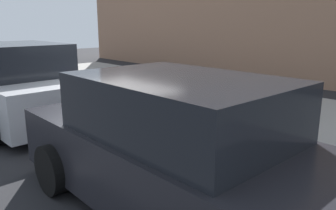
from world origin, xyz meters
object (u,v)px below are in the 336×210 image
(parked_car_silver_1, at_px, (18,85))
(fire_hydrant, at_px, (128,89))
(suitcase_black_3, at_px, (178,103))
(suitcase_olive_4, at_px, (166,104))
(bollard_post, at_px, (106,88))
(parked_car_charcoal_0, at_px, (179,151))
(suitcase_maroon_1, at_px, (218,115))
(suitcase_navy_0, at_px, (238,121))
(suitcase_teal_5, at_px, (150,97))
(suitcase_silver_2, at_px, (196,113))

(parked_car_silver_1, bearing_deg, fire_hydrant, -114.18)
(suitcase_black_3, bearing_deg, suitcase_olive_4, -12.81)
(bollard_post, bearing_deg, fire_hydrant, -168.93)
(parked_car_charcoal_0, bearing_deg, parked_car_silver_1, 0.00)
(suitcase_maroon_1, height_order, suitcase_black_3, suitcase_black_3)
(suitcase_navy_0, xyz_separation_m, suitcase_black_3, (1.42, 0.09, 0.10))
(suitcase_navy_0, bearing_deg, suitcase_teal_5, -0.51)
(suitcase_teal_5, xyz_separation_m, parked_car_charcoal_0, (-3.29, 2.28, 0.26))
(suitcase_olive_4, relative_size, bollard_post, 1.14)
(suitcase_silver_2, height_order, parked_car_charcoal_0, parked_car_charcoal_0)
(suitcase_teal_5, bearing_deg, parked_car_charcoal_0, 145.27)
(suitcase_teal_5, height_order, parked_car_silver_1, parked_car_silver_1)
(suitcase_olive_4, relative_size, parked_car_charcoal_0, 0.18)
(parked_car_charcoal_0, bearing_deg, suitcase_black_3, -43.80)
(suitcase_silver_2, xyz_separation_m, suitcase_black_3, (0.46, 0.04, 0.12))
(suitcase_black_3, relative_size, parked_car_silver_1, 0.24)
(suitcase_black_3, bearing_deg, suitcase_teal_5, -6.43)
(suitcase_silver_2, relative_size, bollard_post, 0.86)
(suitcase_black_3, distance_m, parked_car_silver_1, 3.54)
(suitcase_black_3, relative_size, bollard_post, 1.48)
(bollard_post, xyz_separation_m, parked_car_charcoal_0, (-4.81, 2.07, 0.24))
(suitcase_navy_0, xyz_separation_m, suitcase_maroon_1, (0.49, -0.03, 0.00))
(suitcase_black_3, distance_m, bollard_post, 2.56)
(suitcase_navy_0, distance_m, suitcase_maroon_1, 0.49)
(suitcase_silver_2, xyz_separation_m, suitcase_olive_4, (0.96, -0.08, -0.02))
(suitcase_olive_4, distance_m, fire_hydrant, 1.30)
(suitcase_maroon_1, bearing_deg, suitcase_olive_4, 0.52)
(suitcase_maroon_1, bearing_deg, fire_hydrant, 1.36)
(suitcase_teal_5, distance_m, parked_car_charcoal_0, 4.01)
(suitcase_black_3, distance_m, fire_hydrant, 1.79)
(suitcase_maroon_1, height_order, parked_car_silver_1, parked_car_silver_1)
(suitcase_maroon_1, xyz_separation_m, suitcase_silver_2, (0.47, 0.09, -0.02))
(suitcase_olive_4, relative_size, parked_car_silver_1, 0.19)
(suitcase_olive_4, height_order, parked_car_charcoal_0, parked_car_charcoal_0)
(suitcase_black_3, bearing_deg, suitcase_navy_0, -176.18)
(suitcase_black_3, height_order, parked_car_charcoal_0, parked_car_charcoal_0)
(suitcase_maroon_1, relative_size, suitcase_silver_2, 1.45)
(suitcase_olive_4, relative_size, suitcase_teal_5, 0.88)
(suitcase_navy_0, height_order, suitcase_silver_2, suitcase_navy_0)
(suitcase_black_3, xyz_separation_m, suitcase_teal_5, (1.03, -0.12, -0.06))
(suitcase_black_3, bearing_deg, parked_car_silver_1, 37.78)
(suitcase_silver_2, distance_m, suitcase_black_3, 0.48)
(bollard_post, bearing_deg, suitcase_teal_5, -172.36)
(suitcase_navy_0, bearing_deg, suitcase_silver_2, 3.43)
(fire_hydrant, bearing_deg, suitcase_silver_2, 179.39)
(suitcase_black_3, height_order, suitcase_olive_4, suitcase_black_3)
(fire_hydrant, bearing_deg, suitcase_black_3, 178.03)
(suitcase_maroon_1, height_order, suitcase_olive_4, suitcase_maroon_1)
(suitcase_silver_2, height_order, parked_car_silver_1, parked_car_silver_1)
(suitcase_teal_5, distance_m, parked_car_silver_1, 2.89)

